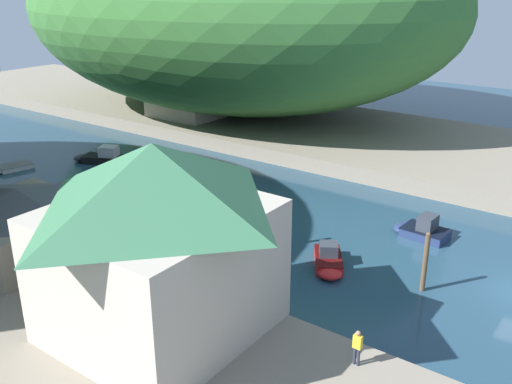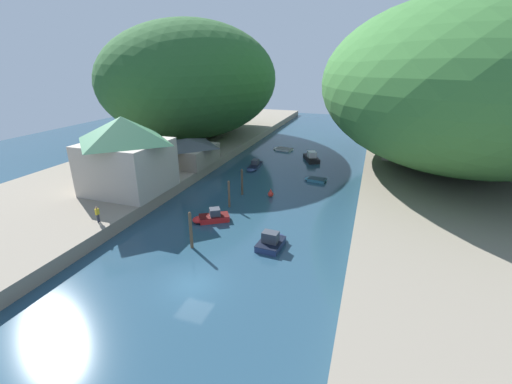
% 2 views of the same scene
% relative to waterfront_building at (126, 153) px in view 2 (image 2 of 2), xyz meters
% --- Properties ---
extents(water_surface, '(130.00, 130.00, 0.00)m').
position_rel_waterfront_building_xyz_m(water_surface, '(15.69, 16.95, -6.08)').
color(water_surface, '#234256').
rests_on(water_surface, ground).
extents(left_bank, '(22.00, 120.00, 1.39)m').
position_rel_waterfront_building_xyz_m(left_bank, '(-6.64, 16.95, -5.38)').
color(left_bank, gray).
rests_on(left_bank, ground).
extents(right_bank, '(22.00, 120.00, 1.39)m').
position_rel_waterfront_building_xyz_m(right_bank, '(38.03, 16.95, -5.38)').
color(right_bank, gray).
rests_on(right_bank, ground).
extents(hillside_left, '(31.70, 44.38, 22.69)m').
position_rel_waterfront_building_xyz_m(hillside_left, '(-7.74, 32.27, 6.66)').
color(hillside_left, '#285628').
rests_on(hillside_left, left_bank).
extents(hillside_right, '(39.82, 55.75, 23.86)m').
position_rel_waterfront_building_xyz_m(hillside_right, '(39.13, 26.65, 7.24)').
color(hillside_right, '#387033').
rests_on(hillside_right, right_bank).
extents(waterfront_building, '(9.68, 9.10, 9.06)m').
position_rel_waterfront_building_xyz_m(waterfront_building, '(0.00, 0.00, 0.00)').
color(waterfront_building, '#B2A899').
rests_on(waterfront_building, left_bank).
extents(boathouse_shed, '(8.04, 8.60, 3.97)m').
position_rel_waterfront_building_xyz_m(boathouse_shed, '(0.91, 12.64, -2.64)').
color(boathouse_shed, gray).
rests_on(boathouse_shed, left_bank).
extents(right_bank_cottage, '(6.88, 8.62, 3.81)m').
position_rel_waterfront_building_xyz_m(right_bank_cottage, '(32.80, 28.38, -2.72)').
color(right_bank_cottage, '#B2A899').
rests_on(right_bank_cottage, right_bank).
extents(boat_white_cruiser, '(4.20, 3.48, 1.45)m').
position_rel_waterfront_building_xyz_m(boat_white_cruiser, '(12.01, -2.25, -5.63)').
color(boat_white_cruiser, red).
rests_on(boat_white_cruiser, water_surface).
extents(boat_open_rowboat, '(2.33, 3.88, 1.64)m').
position_rel_waterfront_building_xyz_m(boat_open_rowboat, '(19.86, -5.14, -5.59)').
color(boat_open_rowboat, navy).
rests_on(boat_open_rowboat, water_surface).
extents(boat_far_right_bank, '(4.17, 6.20, 1.67)m').
position_rel_waterfront_building_xyz_m(boat_far_right_bank, '(17.83, 25.90, -5.58)').
color(boat_far_right_bank, black).
rests_on(boat_far_right_bank, water_surface).
extents(boat_moored_right, '(4.06, 2.64, 0.41)m').
position_rel_waterfront_building_xyz_m(boat_moored_right, '(11.24, 31.13, -5.88)').
color(boat_moored_right, white).
rests_on(boat_moored_right, water_surface).
extents(boat_far_upstream, '(3.28, 1.99, 0.44)m').
position_rel_waterfront_building_xyz_m(boat_far_upstream, '(20.45, 14.81, -5.86)').
color(boat_far_upstream, teal).
rests_on(boat_far_upstream, water_surface).
extents(boat_yellow_tender, '(1.82, 5.39, 1.23)m').
position_rel_waterfront_building_xyz_m(boat_yellow_tender, '(10.01, 18.04, -5.71)').
color(boat_yellow_tender, navy).
rests_on(boat_yellow_tender, water_surface).
extents(mooring_post_nearest, '(0.29, 0.29, 3.68)m').
position_rel_waterfront_building_xyz_m(mooring_post_nearest, '(12.84, -7.93, -4.23)').
color(mooring_post_nearest, brown).
rests_on(mooring_post_nearest, water_surface).
extents(mooring_post_middle, '(0.26, 0.26, 3.32)m').
position_rel_waterfront_building_xyz_m(mooring_post_middle, '(12.42, 2.02, -4.41)').
color(mooring_post_middle, brown).
rests_on(mooring_post_middle, water_surface).
extents(mooring_post_fourth, '(0.28, 0.28, 3.51)m').
position_rel_waterfront_building_xyz_m(mooring_post_fourth, '(12.42, 6.29, -4.31)').
color(mooring_post_fourth, '#4C3D2D').
rests_on(mooring_post_fourth, water_surface).
extents(channel_buoy_near, '(0.71, 0.71, 1.06)m').
position_rel_waterfront_building_xyz_m(channel_buoy_near, '(16.17, 6.80, -5.67)').
color(channel_buoy_near, red).
rests_on(channel_buoy_near, water_surface).
extents(person_on_quay, '(0.23, 0.39, 1.69)m').
position_rel_waterfront_building_xyz_m(person_on_quay, '(2.86, -8.65, -3.71)').
color(person_on_quay, '#282D3D').
rests_on(person_on_quay, left_bank).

